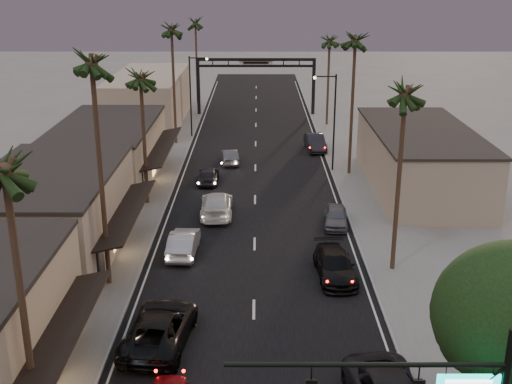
{
  "coord_description": "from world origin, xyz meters",
  "views": [
    {
      "loc": [
        0.19,
        -12.25,
        17.58
      ],
      "look_at": [
        0.09,
        31.66,
        2.5
      ],
      "focal_mm": 45.0,
      "sensor_mm": 36.0,
      "label": 1
    }
  ],
  "objects_px": {
    "curbside_black": "(335,265)",
    "palm_la": "(3,160)",
    "palm_ld": "(171,26)",
    "streetlight_left": "(193,90)",
    "oncoming_pickup": "(160,328)",
    "palm_lc": "(140,73)",
    "palm_far": "(195,20)",
    "palm_rc": "(330,37)",
    "oncoming_silver": "(184,243)",
    "palm_lb": "(91,56)",
    "palm_rb": "(356,36)",
    "palm_ra": "(406,87)",
    "arch": "(256,72)",
    "streetlight_right": "(332,115)"
  },
  "relations": [
    {
      "from": "curbside_black",
      "to": "palm_rc",
      "type": "bearing_deg",
      "value": 81.77
    },
    {
      "from": "oncoming_pickup",
      "to": "palm_far",
      "type": "bearing_deg",
      "value": -80.3
    },
    {
      "from": "palm_rc",
      "to": "oncoming_pickup",
      "type": "xyz_separation_m",
      "value": [
        -13.26,
        -48.39,
        -9.58
      ]
    },
    {
      "from": "curbside_black",
      "to": "oncoming_silver",
      "type": "bearing_deg",
      "value": 157.37
    },
    {
      "from": "palm_ld",
      "to": "palm_far",
      "type": "relative_size",
      "value": 1.08
    },
    {
      "from": "palm_lc",
      "to": "palm_far",
      "type": "height_order",
      "value": "palm_far"
    },
    {
      "from": "palm_lc",
      "to": "palm_ld",
      "type": "distance_m",
      "value": 19.1
    },
    {
      "from": "palm_lb",
      "to": "palm_rb",
      "type": "bearing_deg",
      "value": 51.98
    },
    {
      "from": "streetlight_left",
      "to": "palm_lc",
      "type": "relative_size",
      "value": 0.74
    },
    {
      "from": "palm_la",
      "to": "streetlight_right",
      "type": "bearing_deg",
      "value": 66.68
    },
    {
      "from": "curbside_black",
      "to": "palm_rb",
      "type": "bearing_deg",
      "value": 76.93
    },
    {
      "from": "arch",
      "to": "curbside_black",
      "type": "distance_m",
      "value": 47.5
    },
    {
      "from": "palm_lc",
      "to": "palm_ra",
      "type": "height_order",
      "value": "palm_ra"
    },
    {
      "from": "palm_la",
      "to": "palm_rc",
      "type": "relative_size",
      "value": 1.08
    },
    {
      "from": "palm_la",
      "to": "arch",
      "type": "bearing_deg",
      "value": 81.97
    },
    {
      "from": "palm_ra",
      "to": "palm_rc",
      "type": "xyz_separation_m",
      "value": [
        0.0,
        40.0,
        -0.97
      ]
    },
    {
      "from": "palm_rc",
      "to": "curbside_black",
      "type": "bearing_deg",
      "value": -95.16
    },
    {
      "from": "arch",
      "to": "palm_rc",
      "type": "bearing_deg",
      "value": -34.89
    },
    {
      "from": "palm_la",
      "to": "palm_ld",
      "type": "bearing_deg",
      "value": 90.0
    },
    {
      "from": "palm_la",
      "to": "oncoming_silver",
      "type": "distance_m",
      "value": 20.76
    },
    {
      "from": "arch",
      "to": "palm_ld",
      "type": "xyz_separation_m",
      "value": [
        -8.6,
        -15.0,
        6.88
      ]
    },
    {
      "from": "streetlight_right",
      "to": "palm_far",
      "type": "bearing_deg",
      "value": 114.76
    },
    {
      "from": "palm_far",
      "to": "streetlight_right",
      "type": "bearing_deg",
      "value": -65.24
    },
    {
      "from": "curbside_black",
      "to": "palm_la",
      "type": "bearing_deg",
      "value": -137.05
    },
    {
      "from": "palm_lb",
      "to": "curbside_black",
      "type": "bearing_deg",
      "value": 4.18
    },
    {
      "from": "palm_ld",
      "to": "streetlight_left",
      "type": "bearing_deg",
      "value": 60.75
    },
    {
      "from": "palm_lc",
      "to": "palm_far",
      "type": "distance_m",
      "value": 42.01
    },
    {
      "from": "palm_la",
      "to": "palm_lb",
      "type": "bearing_deg",
      "value": 90.0
    },
    {
      "from": "arch",
      "to": "oncoming_pickup",
      "type": "distance_m",
      "value": 54.78
    },
    {
      "from": "streetlight_left",
      "to": "oncoming_pickup",
      "type": "relative_size",
      "value": 1.41
    },
    {
      "from": "palm_rb",
      "to": "curbside_black",
      "type": "distance_m",
      "value": 24.3
    },
    {
      "from": "palm_ra",
      "to": "palm_rc",
      "type": "bearing_deg",
      "value": 90.0
    },
    {
      "from": "palm_ra",
      "to": "palm_rc",
      "type": "distance_m",
      "value": 40.01
    },
    {
      "from": "oncoming_pickup",
      "to": "curbside_black",
      "type": "height_order",
      "value": "oncoming_pickup"
    },
    {
      "from": "palm_la",
      "to": "oncoming_pickup",
      "type": "height_order",
      "value": "palm_la"
    },
    {
      "from": "palm_la",
      "to": "palm_lc",
      "type": "relative_size",
      "value": 1.08
    },
    {
      "from": "arch",
      "to": "palm_lb",
      "type": "relative_size",
      "value": 1.0
    },
    {
      "from": "streetlight_left",
      "to": "palm_far",
      "type": "height_order",
      "value": "palm_far"
    },
    {
      "from": "arch",
      "to": "streetlight_left",
      "type": "height_order",
      "value": "streetlight_left"
    },
    {
      "from": "palm_lc",
      "to": "oncoming_pickup",
      "type": "relative_size",
      "value": 1.92
    },
    {
      "from": "palm_rc",
      "to": "curbside_black",
      "type": "distance_m",
      "value": 42.3
    },
    {
      "from": "palm_far",
      "to": "oncoming_silver",
      "type": "relative_size",
      "value": 2.74
    },
    {
      "from": "oncoming_silver",
      "to": "arch",
      "type": "bearing_deg",
      "value": -94.02
    },
    {
      "from": "arch",
      "to": "streetlight_left",
      "type": "distance_m",
      "value": 13.85
    },
    {
      "from": "streetlight_right",
      "to": "palm_lc",
      "type": "height_order",
      "value": "palm_lc"
    },
    {
      "from": "palm_ra",
      "to": "oncoming_pickup",
      "type": "distance_m",
      "value": 18.91
    },
    {
      "from": "palm_far",
      "to": "curbside_black",
      "type": "distance_m",
      "value": 57.57
    },
    {
      "from": "streetlight_left",
      "to": "oncoming_pickup",
      "type": "height_order",
      "value": "streetlight_left"
    },
    {
      "from": "palm_la",
      "to": "palm_ra",
      "type": "relative_size",
      "value": 1.0
    },
    {
      "from": "palm_rc",
      "to": "oncoming_silver",
      "type": "distance_m",
      "value": 41.04
    }
  ]
}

